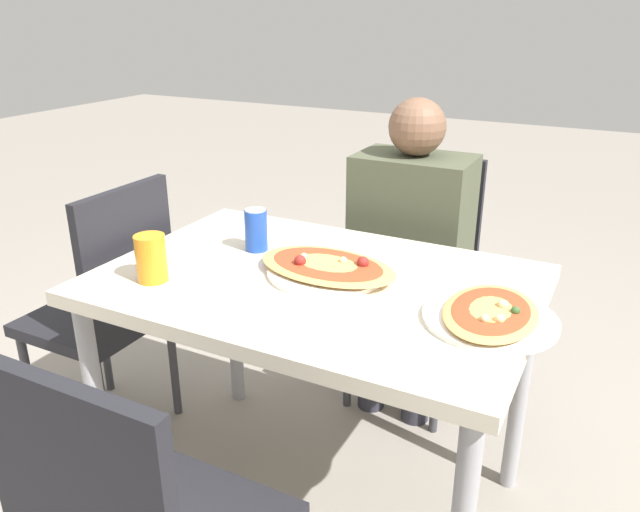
{
  "coord_description": "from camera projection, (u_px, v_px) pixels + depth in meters",
  "views": [
    {
      "loc": [
        0.71,
        -1.34,
        1.42
      ],
      "look_at": [
        0.01,
        0.01,
        0.8
      ],
      "focal_mm": 35.0,
      "sensor_mm": 36.0,
      "label": 1
    }
  ],
  "objects": [
    {
      "name": "ground_plane",
      "position": [
        316.0,
        496.0,
        1.94
      ],
      "size": [
        14.0,
        14.0,
        0.0
      ],
      "primitive_type": "plane",
      "color": "gray"
    },
    {
      "name": "dining_table",
      "position": [
        315.0,
        305.0,
        1.69
      ],
      "size": [
        1.14,
        0.78,
        0.74
      ],
      "color": "beige",
      "rests_on": "ground_plane"
    },
    {
      "name": "chair_far_seated",
      "position": [
        418.0,
        269.0,
        2.32
      ],
      "size": [
        0.4,
        0.4,
        0.91
      ],
      "rotation": [
        0.0,
        0.0,
        3.14
      ],
      "color": "black",
      "rests_on": "ground_plane"
    },
    {
      "name": "chair_side_left",
      "position": [
        109.0,
        303.0,
        2.05
      ],
      "size": [
        0.4,
        0.4,
        0.91
      ],
      "rotation": [
        0.0,
        0.0,
        1.57
      ],
      "color": "black",
      "rests_on": "ground_plane"
    },
    {
      "name": "person_seated",
      "position": [
        410.0,
        236.0,
        2.16
      ],
      "size": [
        0.39,
        0.28,
        1.14
      ],
      "rotation": [
        0.0,
        0.0,
        3.14
      ],
      "color": "#2D2D38",
      "rests_on": "ground_plane"
    },
    {
      "name": "pizza_main",
      "position": [
        327.0,
        268.0,
        1.67
      ],
      "size": [
        0.41,
        0.32,
        0.06
      ],
      "color": "white",
      "rests_on": "dining_table"
    },
    {
      "name": "soda_can",
      "position": [
        256.0,
        230.0,
        1.82
      ],
      "size": [
        0.07,
        0.07,
        0.12
      ],
      "color": "#1E47B2",
      "rests_on": "dining_table"
    },
    {
      "name": "drink_glass",
      "position": [
        151.0,
        258.0,
        1.62
      ],
      "size": [
        0.08,
        0.08,
        0.13
      ],
      "color": "orange",
      "rests_on": "dining_table"
    },
    {
      "name": "pizza_second",
      "position": [
        490.0,
        315.0,
        1.42
      ],
      "size": [
        0.31,
        0.32,
        0.05
      ],
      "color": "white",
      "rests_on": "dining_table"
    }
  ]
}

